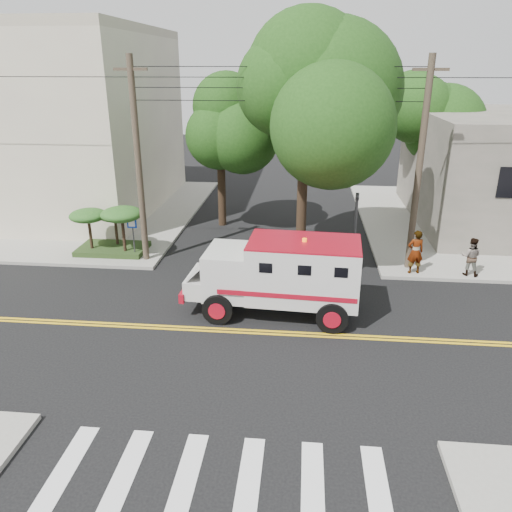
# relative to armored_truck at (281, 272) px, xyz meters

# --- Properties ---
(ground) EXTENTS (100.00, 100.00, 0.00)m
(ground) POSITION_rel_armored_truck_xyz_m (-0.85, -1.49, -1.62)
(ground) COLOR black
(ground) RESTS_ON ground
(sidewalk_nw) EXTENTS (17.00, 17.00, 0.15)m
(sidewalk_nw) POSITION_rel_armored_truck_xyz_m (-14.35, 12.01, -1.55)
(sidewalk_nw) COLOR gray
(sidewalk_nw) RESTS_ON ground
(building_left) EXTENTS (16.00, 14.00, 10.00)m
(building_left) POSITION_rel_armored_truck_xyz_m (-16.35, 13.51, 3.53)
(building_left) COLOR beige
(building_left) RESTS_ON sidewalk_nw
(utility_pole_left) EXTENTS (0.28, 0.28, 9.00)m
(utility_pole_left) POSITION_rel_armored_truck_xyz_m (-6.45, 4.51, 2.88)
(utility_pole_left) COLOR #382D23
(utility_pole_left) RESTS_ON ground
(utility_pole_right) EXTENTS (0.28, 0.28, 9.00)m
(utility_pole_right) POSITION_rel_armored_truck_xyz_m (5.45, 4.71, 2.88)
(utility_pole_right) COLOR #382D23
(utility_pole_right) RESTS_ON ground
(tree_main) EXTENTS (6.08, 5.70, 9.85)m
(tree_main) POSITION_rel_armored_truck_xyz_m (1.09, 4.71, 5.58)
(tree_main) COLOR black
(tree_main) RESTS_ON ground
(tree_left) EXTENTS (4.48, 4.20, 7.70)m
(tree_left) POSITION_rel_armored_truck_xyz_m (-3.53, 10.29, 4.11)
(tree_left) COLOR black
(tree_left) RESTS_ON ground
(tree_right) EXTENTS (4.80, 4.50, 8.20)m
(tree_right) POSITION_rel_armored_truck_xyz_m (7.99, 14.28, 4.47)
(tree_right) COLOR black
(tree_right) RESTS_ON ground
(traffic_signal) EXTENTS (0.15, 0.18, 3.60)m
(traffic_signal) POSITION_rel_armored_truck_xyz_m (2.95, 4.11, 0.60)
(traffic_signal) COLOR #3F3F42
(traffic_signal) RESTS_ON ground
(accessibility_sign) EXTENTS (0.45, 0.10, 2.02)m
(accessibility_sign) POSITION_rel_armored_truck_xyz_m (-7.05, 4.68, -0.26)
(accessibility_sign) COLOR #3F3F42
(accessibility_sign) RESTS_ON ground
(palm_planter) EXTENTS (3.52, 2.63, 2.36)m
(palm_planter) POSITION_rel_armored_truck_xyz_m (-8.29, 5.13, 0.02)
(palm_planter) COLOR #1E3314
(palm_planter) RESTS_ON sidewalk_nw
(armored_truck) EXTENTS (6.39, 2.86, 2.85)m
(armored_truck) POSITION_rel_armored_truck_xyz_m (0.00, 0.00, 0.00)
(armored_truck) COLOR silver
(armored_truck) RESTS_ON ground
(pedestrian_a) EXTENTS (0.77, 0.58, 1.93)m
(pedestrian_a) POSITION_rel_armored_truck_xyz_m (5.55, 4.01, -0.51)
(pedestrian_a) COLOR gray
(pedestrian_a) RESTS_ON sidewalk_ne
(pedestrian_b) EXTENTS (0.96, 0.84, 1.67)m
(pedestrian_b) POSITION_rel_armored_truck_xyz_m (7.86, 4.01, -0.64)
(pedestrian_b) COLOR gray
(pedestrian_b) RESTS_ON sidewalk_ne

